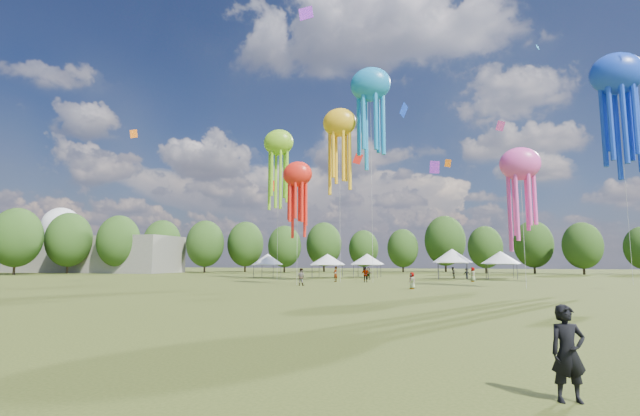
# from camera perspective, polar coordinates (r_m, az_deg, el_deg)

# --- Properties ---
(ground) EXTENTS (300.00, 300.00, 0.00)m
(ground) POSITION_cam_1_polar(r_m,az_deg,el_deg) (14.58, -9.68, -16.80)
(ground) COLOR #384416
(ground) RESTS_ON ground
(observer_main) EXTENTS (0.73, 0.57, 1.77)m
(observer_main) POSITION_cam_1_polar(r_m,az_deg,el_deg) (9.95, 28.80, -15.72)
(observer_main) COLOR black
(observer_main) RESTS_ON ground
(spectator_near) EXTENTS (0.98, 0.82, 1.82)m
(spectator_near) POSITION_cam_1_polar(r_m,az_deg,el_deg) (48.36, -2.42, -8.68)
(spectator_near) COLOR gray
(spectator_near) RESTS_ON ground
(spectators_far) EXTENTS (17.15, 28.95, 1.90)m
(spectators_far) POSITION_cam_1_polar(r_m,az_deg,el_deg) (61.52, 11.51, -8.18)
(spectators_far) COLOR gray
(spectators_far) RESTS_ON ground
(festival_tents) EXTENTS (39.92, 9.91, 4.34)m
(festival_tents) POSITION_cam_1_polar(r_m,az_deg,el_deg) (69.52, 9.05, -6.26)
(festival_tents) COLOR #47474C
(festival_tents) RESTS_ON ground
(show_kites) EXTENTS (47.84, 16.60, 26.64)m
(show_kites) POSITION_cam_1_polar(r_m,az_deg,el_deg) (57.17, 13.79, 9.68)
(show_kites) COLOR yellow
(show_kites) RESTS_ON ground
(small_kites) EXTENTS (73.48, 51.75, 45.85)m
(small_kites) POSITION_cam_1_polar(r_m,az_deg,el_deg) (62.70, 9.40, 20.38)
(small_kites) COLOR yellow
(small_kites) RESTS_ON ground
(treeline) EXTENTS (201.57, 95.24, 13.43)m
(treeline) POSITION_cam_1_polar(r_m,az_deg,el_deg) (76.24, 8.53, -3.65)
(treeline) COLOR #38281C
(treeline) RESTS_ON ground
(hangar) EXTENTS (40.00, 12.00, 8.00)m
(hangar) POSITION_cam_1_polar(r_m,az_deg,el_deg) (115.46, -26.64, -5.29)
(hangar) COLOR gray
(hangar) RESTS_ON ground
(radome) EXTENTS (9.00, 9.00, 16.00)m
(radome) POSITION_cam_1_polar(r_m,az_deg,el_deg) (131.14, -29.88, -2.58)
(radome) COLOR white
(radome) RESTS_ON ground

